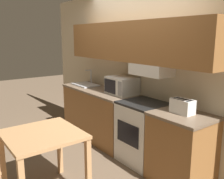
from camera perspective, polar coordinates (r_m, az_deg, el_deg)
name	(u,v)px	position (r m, az deg, el deg)	size (l,w,h in m)	color
ground_plane	(136,145)	(4.33, 5.48, -12.57)	(16.00, 16.00, 0.00)	brown
wall_back	(135,58)	(3.90, 5.36, 7.20)	(5.36, 0.38, 2.55)	beige
lower_counter_main	(99,113)	(4.50, -3.01, -5.47)	(1.63, 0.60, 0.89)	#936033
lower_counter_right_stub	(181,149)	(3.25, 15.53, -12.98)	(0.72, 0.60, 0.89)	#936033
stove_range	(143,132)	(3.66, 7.08, -9.71)	(0.63, 0.58, 0.89)	white
microwave	(122,86)	(3.99, 2.27, 0.92)	(0.46, 0.38, 0.28)	white
toaster	(182,106)	(3.11, 15.79, -3.69)	(0.28, 0.16, 0.18)	white
sink_basin	(85,84)	(4.76, -6.11, 1.21)	(0.52, 0.35, 0.29)	#B7BABF
dining_table	(43,144)	(2.92, -15.51, -11.88)	(0.80, 0.79, 0.76)	tan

